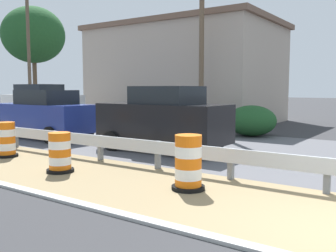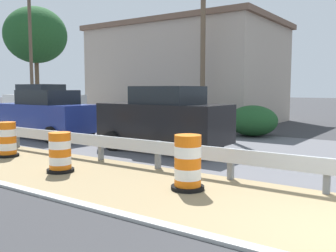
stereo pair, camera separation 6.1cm
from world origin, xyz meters
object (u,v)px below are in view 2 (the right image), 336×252
traffic_barrel_mid (7,141)px  car_lead_near_lane (46,114)px  car_trailing_near_lane (43,105)px  car_trailing_far_lane (164,119)px  utility_pole_near (203,29)px  utility_pole_mid (31,49)px  traffic_barrel_nearest (188,165)px  traffic_barrel_close (60,154)px

traffic_barrel_mid → car_lead_near_lane: (3.34, 2.58, 0.51)m
car_trailing_near_lane → car_trailing_far_lane: size_ratio=1.13×
car_trailing_near_lane → utility_pole_near: bearing=18.5°
car_lead_near_lane → car_trailing_far_lane: (0.18, -5.81, 0.06)m
traffic_barrel_mid → car_trailing_far_lane: (3.51, -3.22, 0.58)m
car_lead_near_lane → utility_pole_mid: 13.71m
car_lead_near_lane → utility_pole_mid: bearing=-32.0°
traffic_barrel_nearest → car_trailing_far_lane: (3.54, 3.11, 0.54)m
traffic_barrel_mid → traffic_barrel_close: bearing=-98.5°
car_trailing_near_lane → traffic_barrel_close: bearing=-36.2°
traffic_barrel_close → car_lead_near_lane: 6.72m
traffic_barrel_nearest → car_lead_near_lane: (3.37, 8.91, 0.48)m
car_trailing_far_lane → car_lead_near_lane: bearing=1.8°
car_lead_near_lane → utility_pole_near: utility_pole_near is taller
traffic_barrel_mid → car_trailing_far_lane: size_ratio=0.24×
traffic_barrel_nearest → utility_pole_near: size_ratio=0.12×
car_trailing_near_lane → traffic_barrel_nearest: bearing=-27.4°
traffic_barrel_nearest → traffic_barrel_mid: 6.33m
car_trailing_far_lane → traffic_barrel_nearest: bearing=131.3°
traffic_barrel_close → car_trailing_far_lane: bearing=-4.0°
car_trailing_near_lane → utility_pole_near: 9.51m
traffic_barrel_nearest → traffic_barrel_close: 3.41m
car_trailing_near_lane → utility_pole_near: utility_pole_near is taller
traffic_barrel_nearest → utility_pole_near: bearing=28.3°
traffic_barrel_mid → car_trailing_near_lane: size_ratio=0.22×
car_lead_near_lane → utility_pole_near: bearing=-120.6°
car_lead_near_lane → car_trailing_far_lane: car_trailing_far_lane is taller
car_trailing_near_lane → utility_pole_mid: (3.97, 6.57, 3.76)m
traffic_barrel_close → car_trailing_far_lane: (3.96, -0.28, 0.61)m
traffic_barrel_nearest → traffic_barrel_mid: (0.03, 6.33, -0.03)m
car_trailing_far_lane → utility_pole_near: utility_pole_near is taller
traffic_barrel_close → traffic_barrel_nearest: bearing=-83.1°
traffic_barrel_mid → utility_pole_mid: bearing=52.3°
utility_pole_near → utility_pole_mid: 14.85m
traffic_barrel_mid → car_trailing_far_lane: car_trailing_far_lane is taller
traffic_barrel_nearest → traffic_barrel_close: size_ratio=1.14×
car_lead_near_lane → traffic_barrel_nearest: bearing=160.4°
traffic_barrel_nearest → car_trailing_near_lane: (6.56, 13.36, 0.62)m
utility_pole_mid → traffic_barrel_nearest: bearing=-117.9°
traffic_barrel_mid → utility_pole_mid: utility_pole_mid is taller
traffic_barrel_mid → car_lead_near_lane: size_ratio=0.22×
traffic_barrel_nearest → utility_pole_near: utility_pole_near is taller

